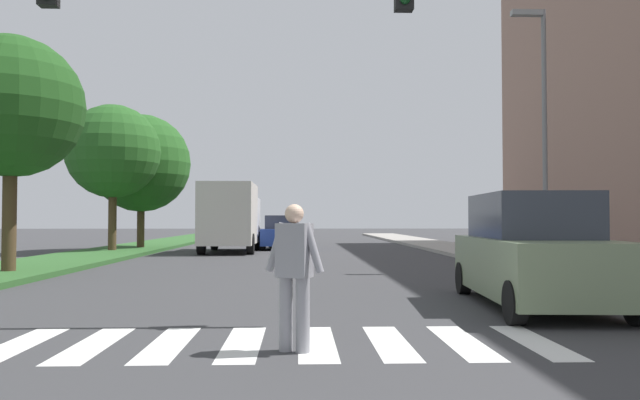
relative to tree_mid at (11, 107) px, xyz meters
name	(u,v)px	position (x,y,z in m)	size (l,w,h in m)	color
ground_plane	(294,251)	(7.45, 12.68, -4.51)	(140.00, 140.00, 0.00)	#38383A
crosswalk	(280,343)	(7.45, -9.07, -4.51)	(6.75, 2.20, 0.01)	silver
median_strip	(113,252)	(-0.43, 10.68, -4.44)	(3.48, 64.00, 0.15)	#2D5B28
tree_mid	(11,107)	(0.00, 0.00, 0.00)	(3.79, 3.79, 6.28)	#4C3823
tree_far	(113,152)	(-0.58, 11.01, 0.02)	(4.16, 4.16, 6.47)	#4C3823
tree_distant	(141,163)	(-0.06, 13.88, -0.24)	(4.80, 4.80, 6.53)	#4C3823
sidewalk_right	(470,251)	(15.35, 10.68, -4.44)	(3.00, 64.00, 0.15)	#9E9991
traffic_light_gantry	(49,26)	(3.96, -7.39, -0.12)	(9.82, 0.30, 6.00)	gold
street_lamp_right	(541,114)	(14.76, 0.97, 0.08)	(1.02, 0.24, 7.50)	slate
pedestrian_performer	(294,270)	(7.63, -9.54, -3.58)	(0.71, 0.42, 1.69)	gray
suv_crossing	(534,253)	(11.78, -6.04, -3.58)	(2.25, 4.72, 1.97)	gray
sedan_midblock	(283,234)	(6.88, 14.64, -3.72)	(2.10, 4.23, 1.70)	navy
truck_box_delivery	(231,217)	(4.57, 11.87, -2.88)	(2.40, 6.20, 3.10)	silver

